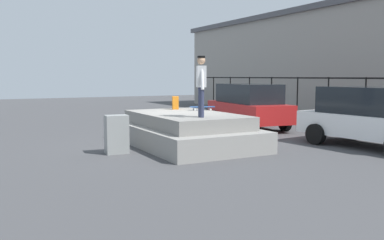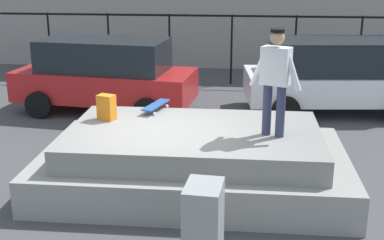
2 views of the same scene
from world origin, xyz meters
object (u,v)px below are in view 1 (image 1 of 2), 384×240
(utility_box, at_px, (117,134))
(skateboard, at_px, (202,107))
(car_red_hatchback_near, at_px, (248,105))
(car_white_hatchback_mid, at_px, (374,116))
(skateboarder, at_px, (201,82))
(backpack, at_px, (175,103))

(utility_box, bearing_deg, skateboard, 113.84)
(car_red_hatchback_near, relative_size, car_white_hatchback_mid, 1.02)
(car_red_hatchback_near, xyz_separation_m, utility_box, (2.91, -6.42, -0.42))
(skateboarder, height_order, backpack, skateboarder)
(car_white_hatchback_mid, bearing_deg, backpack, -136.62)
(car_red_hatchback_near, distance_m, utility_box, 7.06)
(skateboarder, relative_size, car_white_hatchback_mid, 0.38)
(skateboarder, relative_size, utility_box, 1.59)
(skateboard, height_order, backpack, backpack)
(car_white_hatchback_mid, bearing_deg, car_red_hatchback_near, -174.81)
(skateboard, xyz_separation_m, backpack, (-0.75, -0.62, 0.12))
(car_red_hatchback_near, height_order, car_white_hatchback_mid, car_red_hatchback_near)
(skateboard, relative_size, utility_box, 0.81)
(car_white_hatchback_mid, height_order, utility_box, car_white_hatchback_mid)
(skateboarder, distance_m, car_red_hatchback_near, 5.85)
(skateboarder, relative_size, car_red_hatchback_near, 0.37)
(backpack, height_order, utility_box, backpack)
(backpack, bearing_deg, skateboarder, 8.75)
(skateboarder, height_order, car_white_hatchback_mid, skateboarder)
(skateboard, height_order, car_red_hatchback_near, car_red_hatchback_near)
(skateboard, distance_m, car_red_hatchback_near, 3.60)
(car_white_hatchback_mid, relative_size, utility_box, 4.19)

